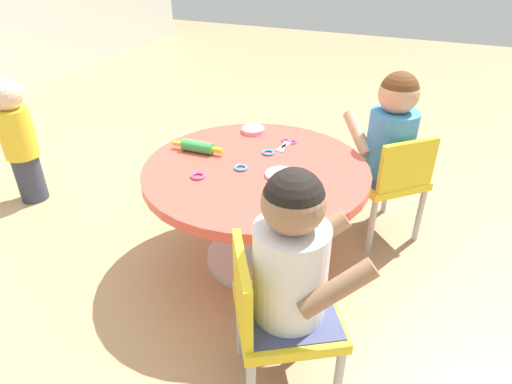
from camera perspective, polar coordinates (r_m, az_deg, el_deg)
name	(u,v)px	position (r m, az deg, el deg)	size (l,w,h in m)	color
ground_plane	(256,258)	(2.04, 0.00, -8.50)	(10.00, 10.00, 0.00)	tan
craft_table	(256,190)	(1.83, 0.00, 0.25)	(0.91, 0.91, 0.47)	silver
child_chair_left	(276,315)	(1.37, 2.64, -15.50)	(0.41, 0.41, 0.54)	#B7B7BC
seated_child_left	(293,254)	(1.22, 4.75, -7.92)	(0.41, 0.44, 0.51)	#3F4772
child_chair_right	(389,179)	(2.11, 16.74, 1.58)	(0.42, 0.42, 0.54)	#B7B7BC
seated_child_right	(392,130)	(2.04, 17.05, 7.63)	(0.44, 0.43, 0.51)	#3F4772
toddler_standing	(19,138)	(2.60, -28.18, 6.12)	(0.17, 0.17, 0.67)	#33384C
rolling_pin	(198,147)	(1.90, -7.48, 5.79)	(0.06, 0.23, 0.05)	green
craft_scissors	(287,144)	(1.97, 3.96, 6.21)	(0.14, 0.08, 0.01)	silver
playdough_blob_0	(281,175)	(1.71, 3.28, 2.26)	(0.13, 0.13, 0.01)	#CC99E5
playdough_blob_1	(253,130)	(2.09, -0.36, 7.96)	(0.11, 0.11, 0.02)	pink
cookie_cutter_0	(267,152)	(1.89, 1.49, 5.11)	(0.05, 0.05, 0.01)	#3F99D8
cookie_cutter_1	(241,168)	(1.76, -1.98, 3.12)	(0.05, 0.05, 0.01)	#3F99D8
cookie_cutter_2	(198,176)	(1.72, -7.49, 2.04)	(0.06, 0.06, 0.01)	#D83FA5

